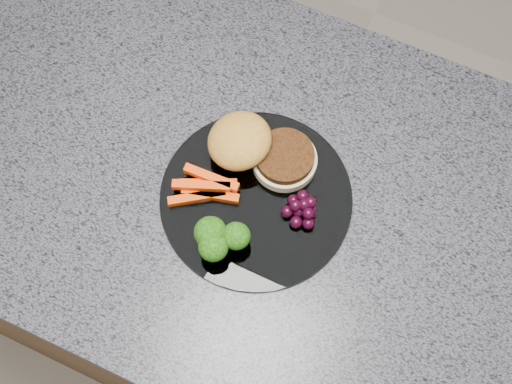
% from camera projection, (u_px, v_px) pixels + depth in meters
% --- Properties ---
extents(island_cabinet, '(1.20, 0.60, 0.86)m').
position_uv_depth(island_cabinet, '(226.00, 263.00, 1.42)').
color(island_cabinet, '#51361B').
rests_on(island_cabinet, ground).
extents(countertop, '(1.20, 0.60, 0.04)m').
position_uv_depth(countertop, '(214.00, 173.00, 1.00)').
color(countertop, '#4C4B56').
rests_on(countertop, island_cabinet).
extents(plate, '(0.26, 0.26, 0.01)m').
position_uv_depth(plate, '(256.00, 198.00, 0.96)').
color(plate, white).
rests_on(plate, countertop).
extents(burger, '(0.17, 0.12, 0.05)m').
position_uv_depth(burger, '(256.00, 149.00, 0.96)').
color(burger, beige).
rests_on(burger, plate).
extents(carrot_sticks, '(0.09, 0.07, 0.02)m').
position_uv_depth(carrot_sticks, '(206.00, 188.00, 0.95)').
color(carrot_sticks, '#E03C03').
rests_on(carrot_sticks, plate).
extents(broccoli, '(0.07, 0.06, 0.05)m').
position_uv_depth(broccoli, '(218.00, 238.00, 0.90)').
color(broccoli, olive).
rests_on(broccoli, plate).
extents(grape_bunch, '(0.05, 0.05, 0.03)m').
position_uv_depth(grape_bunch, '(302.00, 209.00, 0.94)').
color(grape_bunch, black).
rests_on(grape_bunch, plate).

